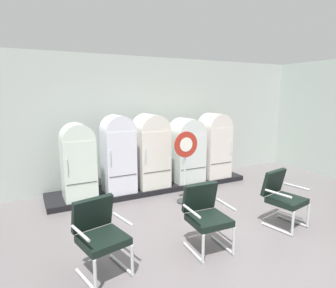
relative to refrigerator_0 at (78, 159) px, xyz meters
name	(u,v)px	position (x,y,z in m)	size (l,w,h in m)	color
ground	(239,252)	(1.67, -2.88, -0.94)	(12.00, 10.00, 0.05)	slate
back_wall	(141,121)	(1.67, 0.78, 0.63)	(11.76, 0.12, 3.06)	#B6BDB7
side_wall_right	(311,118)	(6.33, -0.41, 0.60)	(0.16, 2.20, 3.06)	#B1C0B7
display_plinth	(153,186)	(1.67, 0.14, -0.86)	(4.67, 0.95, 0.12)	black
refrigerator_0	(78,159)	(0.00, 0.00, 0.00)	(0.62, 0.61, 1.51)	silver
refrigerator_1	(118,152)	(0.83, 0.00, 0.07)	(0.63, 0.61, 1.64)	white
refrigerator_2	(151,148)	(1.60, 0.05, 0.06)	(0.69, 0.72, 1.63)	silver
refrigerator_3	(187,148)	(2.53, 0.03, -0.01)	(0.72, 0.68, 1.51)	silver
refrigerator_4	(214,143)	(3.33, 0.01, 0.04)	(0.67, 0.63, 1.60)	silver
armchair_left	(100,232)	(-0.20, -2.45, -0.39)	(0.68, 0.72, 0.93)	silver
armchair_right	(282,195)	(2.85, -2.56, -0.39)	(0.67, 0.70, 0.93)	silver
armchair_center	(206,213)	(1.29, -2.58, -0.39)	(0.62, 0.64, 0.93)	silver
sign_stand	(185,166)	(1.91, -0.95, -0.15)	(0.52, 0.32, 1.47)	#2D2D30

